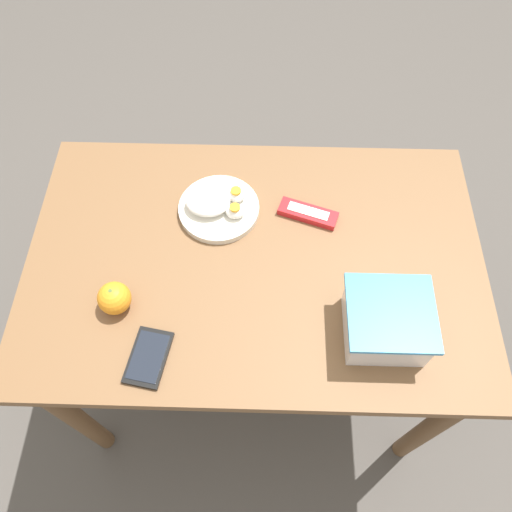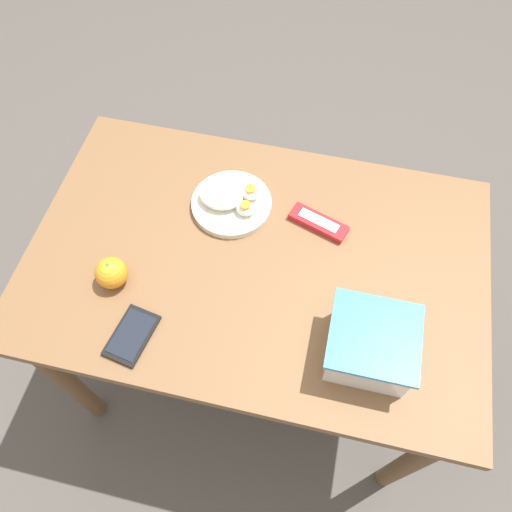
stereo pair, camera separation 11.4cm
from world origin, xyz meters
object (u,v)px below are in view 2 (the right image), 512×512
Objects in this scene: candy_bar at (318,223)px; cell_phone at (132,335)px; food_container at (370,346)px; orange_fruit at (111,273)px; rice_plate at (230,201)px.

cell_phone is at bearing 47.52° from candy_bar.
food_container is 0.58m from orange_fruit.
cell_phone is (0.49, 0.07, -0.04)m from food_container.
orange_fruit is 0.50m from candy_bar.
cell_phone is at bearing 8.43° from food_container.
orange_fruit is at bearing 30.80° from candy_bar.
candy_bar is 0.51m from cell_phone.
candy_bar is at bearing -132.48° from cell_phone.
candy_bar is at bearing -149.20° from orange_fruit.
food_container is at bearing -171.57° from cell_phone.
orange_fruit is 0.48× the size of candy_bar.
food_container reaches higher than candy_bar.
rice_plate is 0.22m from candy_bar.
food_container is 1.30× the size of cell_phone.
food_container is at bearing 116.54° from candy_bar.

